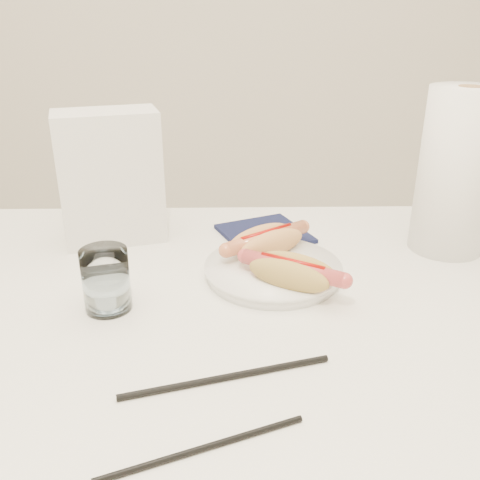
{
  "coord_description": "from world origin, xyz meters",
  "views": [
    {
      "loc": [
        0.06,
        -0.61,
        1.12
      ],
      "look_at": [
        0.08,
        0.08,
        0.82
      ],
      "focal_mm": 39.52,
      "sensor_mm": 36.0,
      "label": 1
    }
  ],
  "objects_px": {
    "table": "(186,349)",
    "paper_towel_roll": "(456,172)",
    "water_glass": "(106,280)",
    "hotdog_right": "(292,272)",
    "napkin_box": "(111,177)",
    "plate": "(273,272)",
    "hotdog_left": "(266,242)"
  },
  "relations": [
    {
      "from": "table",
      "to": "paper_towel_roll",
      "type": "bearing_deg",
      "value": 25.1
    },
    {
      "from": "water_glass",
      "to": "table",
      "type": "bearing_deg",
      "value": -7.45
    },
    {
      "from": "hotdog_right",
      "to": "napkin_box",
      "type": "distance_m",
      "value": 0.36
    },
    {
      "from": "plate",
      "to": "table",
      "type": "bearing_deg",
      "value": -141.88
    },
    {
      "from": "hotdog_left",
      "to": "napkin_box",
      "type": "distance_m",
      "value": 0.29
    },
    {
      "from": "hotdog_left",
      "to": "water_glass",
      "type": "height_order",
      "value": "water_glass"
    },
    {
      "from": "table",
      "to": "paper_towel_roll",
      "type": "xyz_separation_m",
      "value": [
        0.42,
        0.2,
        0.19
      ]
    },
    {
      "from": "table",
      "to": "water_glass",
      "type": "xyz_separation_m",
      "value": [
        -0.1,
        0.01,
        0.1
      ]
    },
    {
      "from": "water_glass",
      "to": "paper_towel_roll",
      "type": "height_order",
      "value": "paper_towel_roll"
    },
    {
      "from": "table",
      "to": "paper_towel_roll",
      "type": "relative_size",
      "value": 4.53
    },
    {
      "from": "plate",
      "to": "hotdog_right",
      "type": "height_order",
      "value": "hotdog_right"
    },
    {
      "from": "water_glass",
      "to": "napkin_box",
      "type": "xyz_separation_m",
      "value": [
        -0.04,
        0.24,
        0.07
      ]
    },
    {
      "from": "plate",
      "to": "napkin_box",
      "type": "xyz_separation_m",
      "value": [
        -0.26,
        0.15,
        0.1
      ]
    },
    {
      "from": "plate",
      "to": "paper_towel_roll",
      "type": "bearing_deg",
      "value": 18.45
    },
    {
      "from": "hotdog_right",
      "to": "napkin_box",
      "type": "height_order",
      "value": "napkin_box"
    },
    {
      "from": "napkin_box",
      "to": "plate",
      "type": "bearing_deg",
      "value": -46.07
    },
    {
      "from": "napkin_box",
      "to": "hotdog_left",
      "type": "bearing_deg",
      "value": -38.05
    },
    {
      "from": "table",
      "to": "paper_towel_roll",
      "type": "distance_m",
      "value": 0.51
    },
    {
      "from": "plate",
      "to": "paper_towel_roll",
      "type": "xyz_separation_m",
      "value": [
        0.3,
        0.1,
        0.12
      ]
    },
    {
      "from": "paper_towel_roll",
      "to": "plate",
      "type": "bearing_deg",
      "value": -161.55
    },
    {
      "from": "hotdog_left",
      "to": "water_glass",
      "type": "bearing_deg",
      "value": 176.04
    },
    {
      "from": "plate",
      "to": "hotdog_left",
      "type": "relative_size",
      "value": 1.43
    },
    {
      "from": "napkin_box",
      "to": "water_glass",
      "type": "bearing_deg",
      "value": -97.67
    },
    {
      "from": "table",
      "to": "water_glass",
      "type": "distance_m",
      "value": 0.15
    },
    {
      "from": "hotdog_right",
      "to": "paper_towel_roll",
      "type": "bearing_deg",
      "value": 60.04
    },
    {
      "from": "hotdog_right",
      "to": "napkin_box",
      "type": "bearing_deg",
      "value": 175.22
    },
    {
      "from": "plate",
      "to": "paper_towel_roll",
      "type": "relative_size",
      "value": 0.75
    },
    {
      "from": "water_glass",
      "to": "plate",
      "type": "bearing_deg",
      "value": 20.61
    },
    {
      "from": "water_glass",
      "to": "paper_towel_roll",
      "type": "bearing_deg",
      "value": 19.4
    },
    {
      "from": "hotdog_right",
      "to": "hotdog_left",
      "type": "bearing_deg",
      "value": 137.01
    },
    {
      "from": "hotdog_left",
      "to": "hotdog_right",
      "type": "height_order",
      "value": "same"
    },
    {
      "from": "water_glass",
      "to": "paper_towel_roll",
      "type": "xyz_separation_m",
      "value": [
        0.53,
        0.18,
        0.09
      ]
    }
  ]
}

